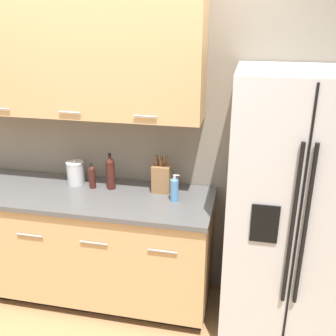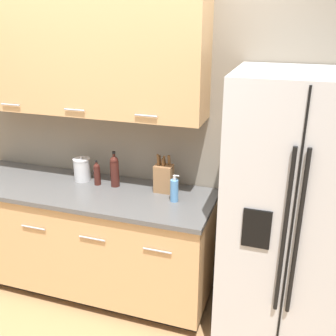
% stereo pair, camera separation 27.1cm
% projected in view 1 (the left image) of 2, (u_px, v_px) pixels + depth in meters
% --- Properties ---
extents(wall_back, '(10.00, 0.39, 2.60)m').
position_uv_depth(wall_back, '(105.00, 112.00, 2.98)').
color(wall_back, gray).
rests_on(wall_back, ground_plane).
extents(counter_unit, '(2.03, 0.64, 0.92)m').
position_uv_depth(counter_unit, '(83.00, 243.00, 3.11)').
color(counter_unit, black).
rests_on(counter_unit, ground_plane).
extents(refrigerator, '(0.84, 0.73, 1.87)m').
position_uv_depth(refrigerator, '(292.00, 213.00, 2.60)').
color(refrigerator, '#B2B2B5').
rests_on(refrigerator, ground_plane).
extents(knife_block, '(0.13, 0.10, 0.30)m').
position_uv_depth(knife_block, '(161.00, 178.00, 2.91)').
color(knife_block, olive).
rests_on(knife_block, counter_unit).
extents(wine_bottle, '(0.07, 0.07, 0.28)m').
position_uv_depth(wine_bottle, '(111.00, 173.00, 2.95)').
color(wine_bottle, '#3D1914').
rests_on(wine_bottle, counter_unit).
extents(soap_dispenser, '(0.06, 0.06, 0.20)m').
position_uv_depth(soap_dispenser, '(174.00, 190.00, 2.77)').
color(soap_dispenser, '#4C7FB2').
rests_on(soap_dispenser, counter_unit).
extents(oil_bottle, '(0.05, 0.05, 0.20)m').
position_uv_depth(oil_bottle, '(92.00, 177.00, 2.98)').
color(oil_bottle, '#3D1914').
rests_on(oil_bottle, counter_unit).
extents(steel_canister, '(0.13, 0.13, 0.20)m').
position_uv_depth(steel_canister, '(76.00, 173.00, 3.05)').
color(steel_canister, '#B7B7BA').
rests_on(steel_canister, counter_unit).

